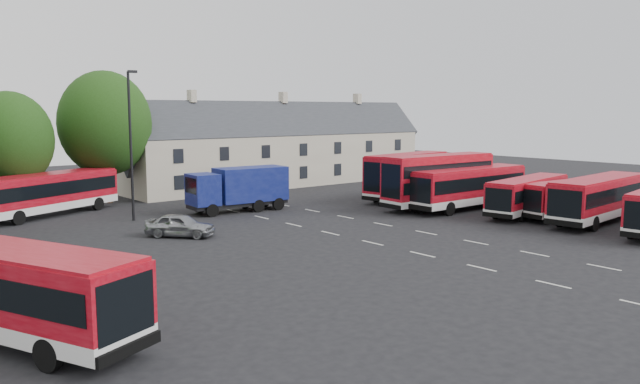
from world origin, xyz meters
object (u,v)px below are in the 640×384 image
at_px(box_truck, 239,187).
at_px(lamppost, 131,141).
at_px(bus_dd_south, 439,178).
at_px(bus_west, 1,283).
at_px(silver_car, 180,225).

xyz_separation_m(box_truck, lamppost, (-8.28, 1.50, 3.87)).
xyz_separation_m(bus_dd_south, box_truck, (-13.77, 9.02, -0.55)).
distance_m(bus_dd_south, box_truck, 16.47).
bearing_deg(bus_dd_south, bus_west, -161.60).
height_order(bus_dd_south, box_truck, bus_dd_south).
distance_m(box_truck, lamppost, 9.26).
bearing_deg(bus_west, bus_dd_south, -97.70).
height_order(bus_dd_south, bus_west, bus_dd_south).
bearing_deg(box_truck, lamppost, 175.03).
xyz_separation_m(bus_west, lamppost, (13.52, 20.03, 3.82)).
relative_size(bus_dd_south, bus_west, 0.91).
distance_m(bus_west, lamppost, 24.47).
bearing_deg(silver_car, lamppost, 48.65).
distance_m(bus_dd_south, lamppost, 24.65).
bearing_deg(lamppost, bus_dd_south, -25.51).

